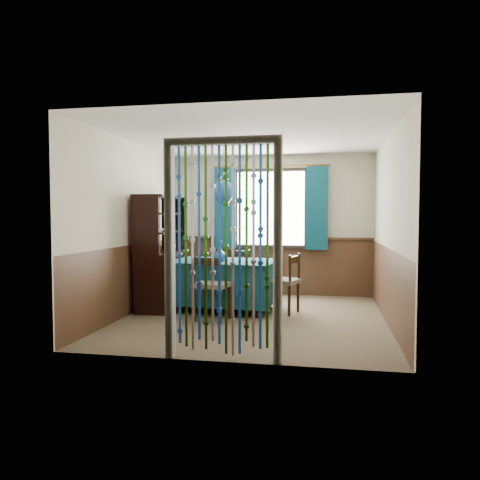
% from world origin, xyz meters
% --- Properties ---
extents(floor, '(4.00, 4.00, 0.00)m').
position_xyz_m(floor, '(0.00, 0.00, 0.00)').
color(floor, brown).
rests_on(floor, ground).
extents(ceiling, '(4.00, 4.00, 0.00)m').
position_xyz_m(ceiling, '(0.00, 0.00, 2.50)').
color(ceiling, silver).
rests_on(ceiling, ground).
extents(wall_back, '(3.60, 0.00, 3.60)m').
position_xyz_m(wall_back, '(0.00, 2.00, 1.25)').
color(wall_back, beige).
rests_on(wall_back, ground).
extents(wall_front, '(3.60, 0.00, 3.60)m').
position_xyz_m(wall_front, '(0.00, -2.00, 1.25)').
color(wall_front, beige).
rests_on(wall_front, ground).
extents(wall_left, '(0.00, 4.00, 4.00)m').
position_xyz_m(wall_left, '(-1.80, 0.00, 1.25)').
color(wall_left, beige).
rests_on(wall_left, ground).
extents(wall_right, '(0.00, 4.00, 4.00)m').
position_xyz_m(wall_right, '(1.80, 0.00, 1.25)').
color(wall_right, beige).
rests_on(wall_right, ground).
extents(wainscot_back, '(3.60, 0.00, 3.60)m').
position_xyz_m(wainscot_back, '(0.00, 1.99, 0.50)').
color(wainscot_back, '#462C1A').
rests_on(wainscot_back, ground).
extents(wainscot_front, '(3.60, 0.00, 3.60)m').
position_xyz_m(wainscot_front, '(0.00, -1.99, 0.50)').
color(wainscot_front, '#462C1A').
rests_on(wainscot_front, ground).
extents(wainscot_left, '(0.00, 4.00, 4.00)m').
position_xyz_m(wainscot_left, '(-1.79, 0.00, 0.50)').
color(wainscot_left, '#462C1A').
rests_on(wainscot_left, ground).
extents(wainscot_right, '(0.00, 4.00, 4.00)m').
position_xyz_m(wainscot_right, '(1.79, 0.00, 0.50)').
color(wainscot_right, '#462C1A').
rests_on(wainscot_right, ground).
extents(window, '(1.32, 0.12, 1.42)m').
position_xyz_m(window, '(0.00, 1.95, 1.55)').
color(window, black).
rests_on(window, wall_back).
extents(doorway, '(1.16, 0.12, 2.18)m').
position_xyz_m(doorway, '(0.00, -1.94, 1.05)').
color(doorway, silver).
rests_on(doorway, ground).
extents(dining_table, '(1.63, 1.19, 0.75)m').
position_xyz_m(dining_table, '(-0.52, 0.44, 0.43)').
color(dining_table, '#0F3E50').
rests_on(dining_table, floor).
extents(chair_near, '(0.51, 0.49, 0.90)m').
position_xyz_m(chair_near, '(-0.53, -0.28, 0.48)').
color(chair_near, black).
rests_on(chair_near, floor).
extents(chair_far, '(0.50, 0.48, 0.87)m').
position_xyz_m(chair_far, '(-0.47, 1.14, 0.46)').
color(chair_far, black).
rests_on(chair_far, floor).
extents(chair_left, '(0.48, 0.50, 0.95)m').
position_xyz_m(chair_left, '(-1.44, 0.53, 0.50)').
color(chair_left, black).
rests_on(chair_left, floor).
extents(chair_right, '(0.52, 0.53, 0.87)m').
position_xyz_m(chair_right, '(0.40, 0.39, 0.46)').
color(chair_right, black).
rests_on(chair_right, floor).
extents(sideboard, '(0.57, 1.35, 1.73)m').
position_xyz_m(sideboard, '(-1.55, 0.52, 0.60)').
color(sideboard, black).
rests_on(sideboard, floor).
extents(pendant_lamp, '(0.29, 0.29, 0.91)m').
position_xyz_m(pendant_lamp, '(-0.52, 0.44, 1.77)').
color(pendant_lamp, olive).
rests_on(pendant_lamp, ceiling).
extents(vase_table, '(0.22, 0.22, 0.19)m').
position_xyz_m(vase_table, '(-0.55, 0.31, 0.84)').
color(vase_table, navy).
rests_on(vase_table, dining_table).
extents(bowl_shelf, '(0.25, 0.25, 0.05)m').
position_xyz_m(bowl_shelf, '(-1.49, 0.23, 1.21)').
color(bowl_shelf, beige).
rests_on(bowl_shelf, sideboard).
extents(vase_sideboard, '(0.23, 0.23, 0.21)m').
position_xyz_m(vase_sideboard, '(-1.49, 0.81, 0.97)').
color(vase_sideboard, beige).
rests_on(vase_sideboard, sideboard).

